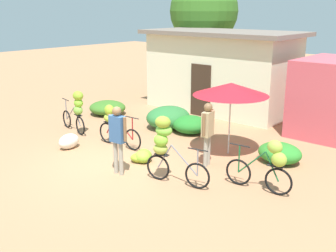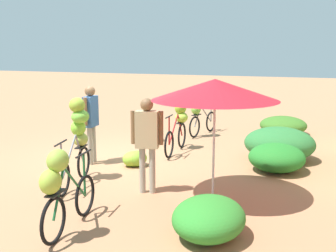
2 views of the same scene
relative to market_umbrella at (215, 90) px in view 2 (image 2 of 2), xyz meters
The scene contains 14 objects.
ground_plane 3.76m from the market_umbrella, 120.95° to the right, with size 60.00×60.00×0.00m, color #A87551.
hedge_bush_front_left 6.30m from the market_umbrella, behind, with size 1.44×1.39×0.54m, color #3A6D24.
hedge_bush_front_right 3.48m from the market_umbrella, 164.63° to the left, with size 1.45×1.62×0.76m, color #2C7034.
hedge_bush_mid 2.75m from the market_umbrella, 157.29° to the left, with size 1.24×1.18×0.58m, color #237527.
hedge_bush_by_door 2.18m from the market_umbrella, 11.66° to the left, with size 1.19×1.00×0.55m, color #2E842B.
market_umbrella is the anchor object (origin of this frame).
bicycle_leftmost 5.25m from the market_umbrella, 161.41° to the right, with size 1.67×0.44×1.46m.
bicycle_near_pile 3.67m from the market_umbrella, 151.80° to the right, with size 1.75×0.43×1.24m.
bicycle_center_loaded 2.83m from the market_umbrella, 90.86° to the right, with size 1.67×0.50×1.63m.
bicycle_by_shop 2.88m from the market_umbrella, 37.77° to the right, with size 1.61×0.34×1.26m.
banana_pile_on_ground 3.07m from the market_umbrella, 123.41° to the right, with size 0.71×0.70×0.35m.
produce_sack 5.01m from the market_umbrella, 144.40° to the right, with size 0.70×0.44×0.44m, color silver.
person_vendor 3.44m from the market_umbrella, 112.15° to the right, with size 0.58×0.23×1.75m.
person_bystander 1.45m from the market_umbrella, 85.86° to the right, with size 0.28×0.57×1.71m.
Camera 2 is at (8.28, 4.37, 2.56)m, focal length 44.12 mm.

